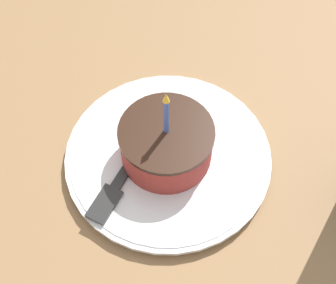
% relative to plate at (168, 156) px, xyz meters
% --- Properties ---
extents(ground_plane, '(2.40, 2.40, 0.04)m').
position_rel_plate_xyz_m(ground_plane, '(0.02, 0.01, -0.03)').
color(ground_plane, olive).
rests_on(ground_plane, ground).
extents(plate, '(0.25, 0.25, 0.01)m').
position_rel_plate_xyz_m(plate, '(0.00, 0.00, 0.00)').
color(plate, silver).
rests_on(plate, ground_plane).
extents(cake_slice, '(0.11, 0.11, 0.12)m').
position_rel_plate_xyz_m(cake_slice, '(-0.00, 0.00, 0.03)').
color(cake_slice, '#99332D').
rests_on(cake_slice, plate).
extents(fork, '(0.19, 0.05, 0.00)m').
position_rel_plate_xyz_m(fork, '(-0.03, 0.04, 0.01)').
color(fork, '#262626').
rests_on(fork, plate).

